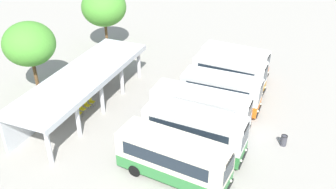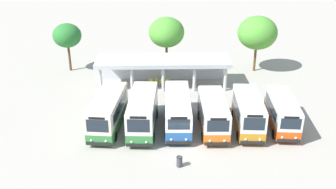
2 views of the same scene
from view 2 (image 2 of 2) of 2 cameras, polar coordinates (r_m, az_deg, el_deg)
The scene contains 16 objects.
ground_plane at distance 33.99m, azimuth 1.95°, elevation -7.59°, with size 180.00×180.00×0.00m, color #A39E93.
city_bus_nearest_orange at distance 36.34m, azimuth -9.00°, elevation -2.43°, with size 3.15×8.01×3.24m.
city_bus_second_in_row at distance 35.65m, azimuth -3.82°, elevation -2.55°, with size 2.76×7.73×3.42m.
city_bus_middle_cream at distance 36.22m, azimuth 1.45°, elevation -2.29°, with size 2.55×8.14×3.15m.
city_bus_fourth_amber at distance 35.78m, azimuth 6.80°, elevation -2.81°, with size 2.47×7.01×3.16m.
city_bus_fifth_blue at distance 36.40m, azimuth 11.95°, elevation -2.56°, with size 2.70×6.93×3.33m.
city_bus_far_end_green at distance 37.54m, azimuth 16.77°, elevation -2.49°, with size 2.69×6.94×3.05m.
terminal_canopy at distance 45.82m, azimuth -0.77°, elevation 4.60°, with size 15.79×4.62×3.40m.
waiting_chair_end_by_column at distance 45.87m, azimuth -2.60°, elevation 1.89°, with size 0.44×0.44×0.86m.
waiting_chair_second_from_end at distance 45.89m, azimuth -1.77°, elevation 1.92°, with size 0.44×0.44×0.86m.
waiting_chair_middle_seat at distance 45.83m, azimuth -0.95°, elevation 1.89°, with size 0.44×0.44×0.86m.
waiting_chair_fourth_seat at distance 45.81m, azimuth -0.12°, elevation 1.89°, with size 0.44×0.44×0.86m.
roadside_tree_behind_canopy at distance 49.91m, azimuth -0.22°, elevation 9.33°, with size 4.63×4.63×7.10m.
roadside_tree_east_of_canopy at distance 50.75m, azimuth 13.29°, elevation 9.01°, with size 5.08×5.08×7.34m.
roadside_tree_west_of_canopy at distance 51.35m, azimuth -14.93°, elevation 8.55°, with size 3.67×3.67×6.35m.
litter_bin_apron at distance 31.00m, azimuth 1.73°, elevation -10.03°, with size 0.49×0.49×0.90m.
Camera 2 is at (-1.72, -28.87, 17.86)m, focal length 40.56 mm.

